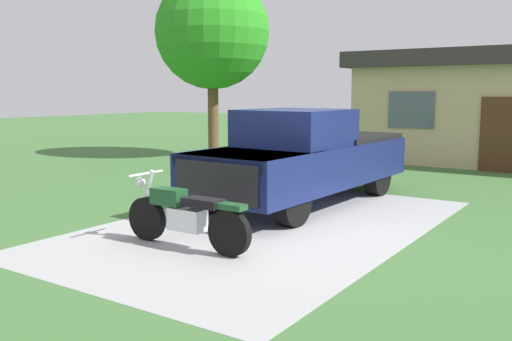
{
  "coord_description": "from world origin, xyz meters",
  "views": [
    {
      "loc": [
        4.92,
        -7.75,
        2.23
      ],
      "look_at": [
        -0.32,
        0.09,
        0.9
      ],
      "focal_mm": 39.08,
      "sensor_mm": 36.0,
      "label": 1
    }
  ],
  "objects": [
    {
      "name": "driveway_pad",
      "position": [
        0.0,
        0.0,
        0.0
      ],
      "size": [
        4.73,
        7.69,
        0.01
      ],
      "primitive_type": "cube",
      "color": "#A4A4A4",
      "rests_on": "ground"
    },
    {
      "name": "shade_tree",
      "position": [
        -6.92,
        7.31,
        4.21
      ],
      "size": [
        3.83,
        3.83,
        6.15
      ],
      "color": "brown",
      "rests_on": "ground"
    },
    {
      "name": "pickup_truck",
      "position": [
        -0.41,
        2.04,
        0.95
      ],
      "size": [
        2.18,
        5.69,
        1.9
      ],
      "color": "black",
      "rests_on": "ground"
    },
    {
      "name": "ground_plane",
      "position": [
        0.0,
        0.0,
        0.0
      ],
      "size": [
        80.0,
        80.0,
        0.0
      ],
      "primitive_type": "plane",
      "color": "#406C36"
    },
    {
      "name": "motorcycle",
      "position": [
        -0.27,
        -1.81,
        0.47
      ],
      "size": [
        2.21,
        0.7,
        1.09
      ],
      "color": "black",
      "rests_on": "ground"
    }
  ]
}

